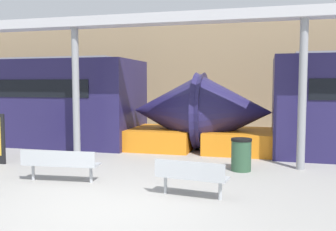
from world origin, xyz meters
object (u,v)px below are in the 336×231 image
(bench_far, at_px, (60,162))
(support_column_near, at_px, (76,93))
(bench_near, at_px, (191,175))
(support_column_far, at_px, (302,95))
(trash_bin, at_px, (241,155))

(bench_far, bearing_deg, support_column_near, 106.13)
(bench_far, xyz_separation_m, support_column_near, (-1.07, 2.77, 1.50))
(bench_far, distance_m, support_column_near, 3.32)
(bench_near, relative_size, support_column_far, 0.38)
(bench_near, bearing_deg, bench_far, -179.44)
(trash_bin, height_order, support_column_near, support_column_near)
(support_column_near, distance_m, support_column_far, 6.49)
(support_column_near, relative_size, support_column_far, 1.00)
(bench_near, distance_m, support_column_near, 5.46)
(trash_bin, relative_size, support_column_near, 0.21)
(bench_near, bearing_deg, support_column_far, 61.61)
(bench_far, bearing_deg, trash_bin, 24.26)
(bench_far, xyz_separation_m, support_column_far, (5.43, 2.77, 1.50))
(bench_near, distance_m, trash_bin, 2.71)
(bench_far, relative_size, support_column_near, 0.46)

